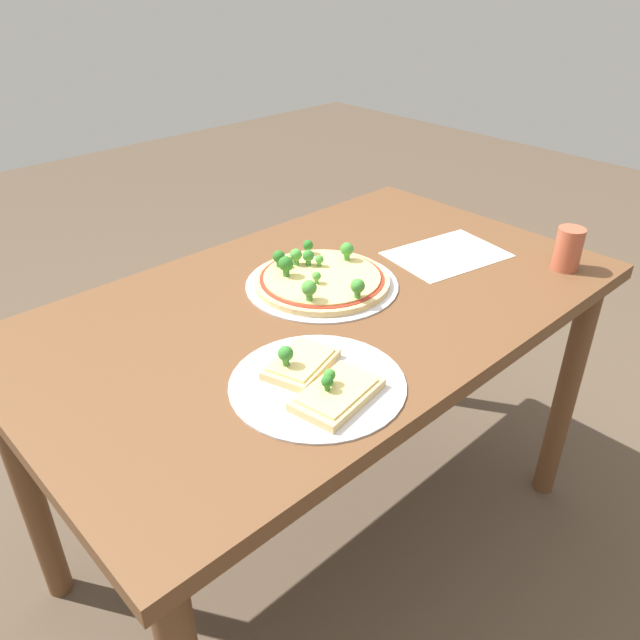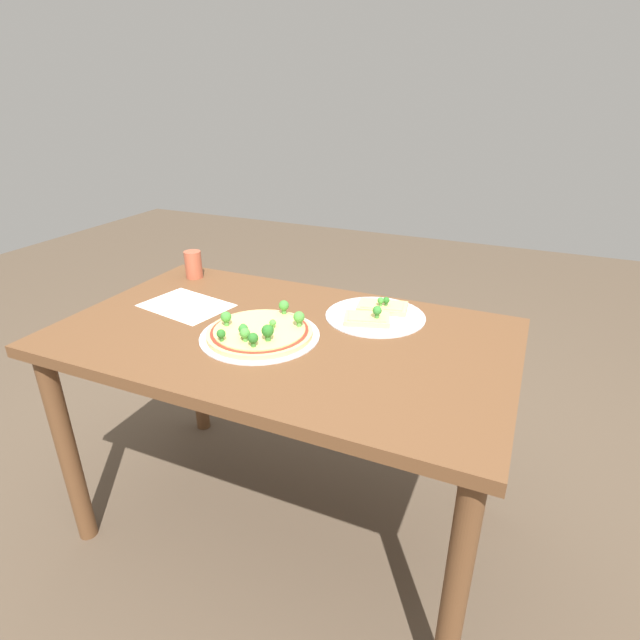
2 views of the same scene
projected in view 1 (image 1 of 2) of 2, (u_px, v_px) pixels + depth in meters
name	position (u px, v px, depth m)	size (l,w,h in m)	color
ground_plane	(322.00, 533.00, 1.78)	(8.00, 8.00, 0.00)	brown
dining_table	(323.00, 337.00, 1.43)	(1.35, 0.80, 0.76)	brown
pizza_tray_whole	(321.00, 279.00, 1.43)	(0.35, 0.35, 0.07)	silver
pizza_tray_slice	(318.00, 381.00, 1.11)	(0.32, 0.32, 0.06)	silver
drinking_cup	(568.00, 249.00, 1.49)	(0.06, 0.06, 0.10)	#AD5138
paper_menu	(447.00, 255.00, 1.58)	(0.28, 0.20, 0.00)	white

